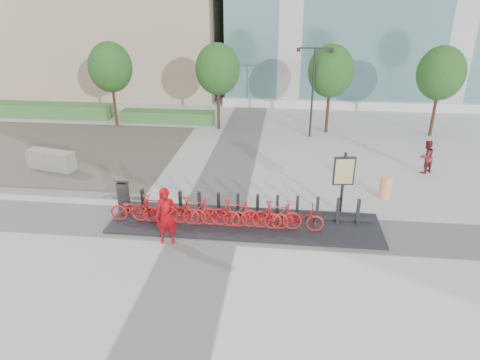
# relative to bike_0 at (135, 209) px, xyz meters

# --- Properties ---
(ground) EXTENTS (120.00, 120.00, 0.00)m
(ground) POSITION_rel_bike_0_xyz_m (2.60, 0.05, -0.56)
(ground) COLOR silver
(gravel_patch) EXTENTS (14.00, 14.00, 0.00)m
(gravel_patch) POSITION_rel_bike_0_xyz_m (-7.40, 7.05, -0.55)
(gravel_patch) COLOR #4F4C41
(gravel_patch) RESTS_ON ground
(hedge_a) EXTENTS (10.00, 1.40, 0.90)m
(hedge_a) POSITION_rel_bike_0_xyz_m (-11.40, 13.55, -0.11)
(hedge_a) COLOR #386F33
(hedge_a) RESTS_ON ground
(hedge_b) EXTENTS (6.00, 1.20, 0.70)m
(hedge_b) POSITION_rel_bike_0_xyz_m (-2.40, 13.25, -0.21)
(hedge_b) COLOR #386F33
(hedge_b) RESTS_ON ground
(tree_0) EXTENTS (2.60, 2.60, 5.10)m
(tree_0) POSITION_rel_bike_0_xyz_m (-5.40, 12.05, 3.03)
(tree_0) COLOR #522F1A
(tree_0) RESTS_ON ground
(tree_1) EXTENTS (2.60, 2.60, 5.10)m
(tree_1) POSITION_rel_bike_0_xyz_m (1.10, 12.05, 3.03)
(tree_1) COLOR #522F1A
(tree_1) RESTS_ON ground
(tree_2) EXTENTS (2.60, 2.60, 5.10)m
(tree_2) POSITION_rel_bike_0_xyz_m (7.60, 12.05, 3.03)
(tree_2) COLOR #522F1A
(tree_2) RESTS_ON ground
(tree_3) EXTENTS (2.60, 2.60, 5.10)m
(tree_3) POSITION_rel_bike_0_xyz_m (13.60, 12.05, 3.03)
(tree_3) COLOR #522F1A
(tree_3) RESTS_ON ground
(streetlamp) EXTENTS (2.00, 0.20, 5.00)m
(streetlamp) POSITION_rel_bike_0_xyz_m (6.60, 11.05, 2.58)
(streetlamp) COLOR black
(streetlamp) RESTS_ON ground
(dock_pad) EXTENTS (9.60, 2.40, 0.08)m
(dock_pad) POSITION_rel_bike_0_xyz_m (3.90, 0.35, -0.52)
(dock_pad) COLOR black
(dock_pad) RESTS_ON ground
(dock_rail_posts) EXTENTS (8.02, 0.50, 0.85)m
(dock_rail_posts) POSITION_rel_bike_0_xyz_m (3.96, 0.82, -0.05)
(dock_rail_posts) COLOR #28282A
(dock_rail_posts) RESTS_ON dock_pad
(bike_0) EXTENTS (1.82, 0.63, 0.96)m
(bike_0) POSITION_rel_bike_0_xyz_m (0.00, 0.00, 0.00)
(bike_0) COLOR red
(bike_0) RESTS_ON dock_pad
(bike_1) EXTENTS (1.76, 0.50, 1.06)m
(bike_1) POSITION_rel_bike_0_xyz_m (0.72, 0.00, 0.05)
(bike_1) COLOR red
(bike_1) RESTS_ON dock_pad
(bike_2) EXTENTS (1.82, 0.63, 0.96)m
(bike_2) POSITION_rel_bike_0_xyz_m (1.44, 0.00, 0.00)
(bike_2) COLOR red
(bike_2) RESTS_ON dock_pad
(bike_3) EXTENTS (1.76, 0.50, 1.06)m
(bike_3) POSITION_rel_bike_0_xyz_m (2.16, 0.00, 0.05)
(bike_3) COLOR red
(bike_3) RESTS_ON dock_pad
(bike_4) EXTENTS (1.82, 0.63, 0.96)m
(bike_4) POSITION_rel_bike_0_xyz_m (2.88, 0.00, 0.00)
(bike_4) COLOR red
(bike_4) RESTS_ON dock_pad
(bike_5) EXTENTS (1.76, 0.50, 1.06)m
(bike_5) POSITION_rel_bike_0_xyz_m (3.60, 0.00, 0.05)
(bike_5) COLOR red
(bike_5) RESTS_ON dock_pad
(bike_6) EXTENTS (1.82, 0.63, 0.96)m
(bike_6) POSITION_rel_bike_0_xyz_m (4.32, 0.00, 0.00)
(bike_6) COLOR red
(bike_6) RESTS_ON dock_pad
(bike_7) EXTENTS (1.76, 0.50, 1.06)m
(bike_7) POSITION_rel_bike_0_xyz_m (5.04, 0.00, 0.05)
(bike_7) COLOR red
(bike_7) RESTS_ON dock_pad
(bike_8) EXTENTS (1.82, 0.63, 0.96)m
(bike_8) POSITION_rel_bike_0_xyz_m (5.76, 0.00, 0.00)
(bike_8) COLOR red
(bike_8) RESTS_ON dock_pad
(kiosk) EXTENTS (0.45, 0.39, 1.36)m
(kiosk) POSITION_rel_bike_0_xyz_m (-0.60, 0.55, 0.17)
(kiosk) COLOR #28282A
(kiosk) RESTS_ON dock_pad
(worker_red) EXTENTS (0.78, 0.58, 1.94)m
(worker_red) POSITION_rel_bike_0_xyz_m (1.49, -1.13, 0.41)
(worker_red) COLOR #9E040D
(worker_red) RESTS_ON ground
(pedestrian) EXTENTS (0.95, 0.91, 1.55)m
(pedestrian) POSITION_rel_bike_0_xyz_m (11.65, 6.14, 0.22)
(pedestrian) COLOR maroon
(pedestrian) RESTS_ON ground
(construction_barrel) EXTENTS (0.56, 0.56, 0.92)m
(construction_barrel) POSITION_rel_bike_0_xyz_m (9.32, 3.16, -0.10)
(construction_barrel) COLOR orange
(construction_barrel) RESTS_ON ground
(jersey_barrier) EXTENTS (2.44, 1.17, 0.91)m
(jersey_barrier) POSITION_rel_bike_0_xyz_m (-5.67, 4.61, -0.10)
(jersey_barrier) COLOR #A09E8B
(jersey_barrier) RESTS_ON ground
(map_sign) EXTENTS (0.79, 0.25, 2.39)m
(map_sign) POSITION_rel_bike_0_xyz_m (7.40, 1.68, 1.02)
(map_sign) COLOR black
(map_sign) RESTS_ON ground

